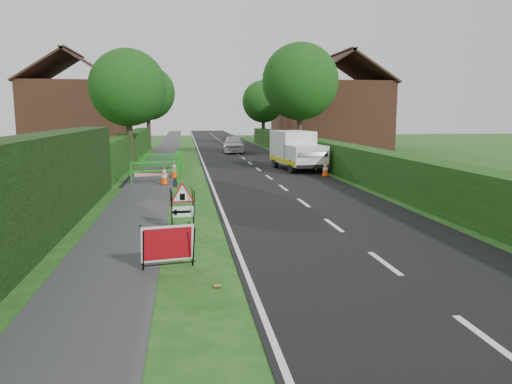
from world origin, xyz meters
TOP-DOWN VIEW (x-y plane):
  - ground at (0.00, 0.00)m, footprint 120.00×120.00m
  - road_surface at (2.50, 35.00)m, footprint 6.00×90.00m
  - footpath at (-3.00, 35.00)m, footprint 2.00×90.00m
  - hedge_west_near at (-5.00, 0.00)m, footprint 1.10×18.00m
  - hedge_west_far at (-5.00, 22.00)m, footprint 1.00×24.00m
  - hedge_east at (6.50, 16.00)m, footprint 1.20×50.00m
  - house_west at (-10.00, 30.00)m, footprint 7.50×7.40m
  - house_east_a at (11.00, 28.00)m, footprint 7.50×7.40m
  - house_east_b at (12.00, 42.00)m, footprint 7.50×7.40m
  - tree_nw at (-4.60, 18.00)m, footprint 4.40×4.40m
  - tree_ne at (6.40, 22.00)m, footprint 5.20×5.20m
  - tree_fw at (-4.60, 34.00)m, footprint 4.80×4.80m
  - tree_fe at (6.40, 38.00)m, footprint 4.20×4.20m
  - red_rect_sign at (-1.83, -2.20)m, footprint 1.09×0.78m
  - triangle_sign at (-1.58, 1.18)m, footprint 0.78×0.78m
  - works_van at (4.52, 14.63)m, footprint 2.32×4.74m
  - traffic_cone_0 at (5.26, 11.48)m, footprint 0.38×0.38m
  - traffic_cone_1 at (5.27, 14.02)m, footprint 0.38×0.38m
  - traffic_cone_2 at (5.33, 15.59)m, footprint 0.38×0.38m
  - traffic_cone_3 at (-2.35, 9.73)m, footprint 0.38×0.38m
  - traffic_cone_4 at (-1.98, 11.99)m, footprint 0.38×0.38m
  - ped_barrier_0 at (-2.79, 10.21)m, footprint 2.09×0.79m
  - ped_barrier_1 at (-2.64, 12.46)m, footprint 2.09×0.79m
  - ped_barrier_2 at (-2.56, 14.54)m, footprint 2.08×0.47m
  - ped_barrier_3 at (-1.90, 15.66)m, footprint 0.41×2.07m
  - redwhite_plank at (-2.93, 10.27)m, footprint 1.43×0.52m
  - litter_can at (-0.95, -3.43)m, footprint 0.12×0.07m
  - hatchback_car at (2.33, 26.99)m, footprint 1.95×4.14m

SIDE VIEW (x-z plane):
  - ground at x=0.00m, z-range 0.00..0.00m
  - hedge_west_near at x=-5.00m, z-range -1.25..1.25m
  - hedge_west_far at x=-5.00m, z-range -0.90..0.90m
  - hedge_east at x=6.50m, z-range -0.75..0.75m
  - redwhite_plank at x=-2.93m, z-range -0.12..0.12m
  - litter_can at x=-0.95m, z-range -0.03..0.03m
  - road_surface at x=2.50m, z-range -0.01..0.01m
  - footpath at x=-3.00m, z-range -0.01..0.02m
  - traffic_cone_0 at x=5.26m, z-range 0.00..0.79m
  - traffic_cone_1 at x=5.27m, z-range 0.00..0.79m
  - traffic_cone_2 at x=5.33m, z-range 0.00..0.79m
  - traffic_cone_3 at x=-2.35m, z-range 0.00..0.79m
  - traffic_cone_4 at x=-1.98m, z-range 0.00..0.79m
  - red_rect_sign at x=-1.83m, z-range 0.06..0.92m
  - ped_barrier_0 at x=-2.79m, z-range 0.13..1.13m
  - ped_barrier_1 at x=-2.64m, z-range 0.13..1.13m
  - ped_barrier_2 at x=-2.56m, z-range 0.13..1.13m
  - ped_barrier_3 at x=-1.90m, z-range 0.13..1.13m
  - hatchback_car at x=2.33m, z-range 0.00..1.37m
  - triangle_sign at x=-1.58m, z-range 0.21..1.26m
  - works_van at x=4.52m, z-range 0.06..2.14m
  - house_west at x=-10.00m, z-range -1.04..6.84m
  - house_east_a at x=11.00m, z-range -1.04..6.84m
  - house_east_b at x=12.00m, z-range -1.04..6.84m
  - tree_fe at x=6.40m, z-range 1.05..7.39m
  - tree_nw at x=-4.60m, z-range 1.13..7.83m
  - tree_fw at x=-4.60m, z-range 1.21..8.45m
  - tree_ne at x=6.40m, z-range 1.28..9.07m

